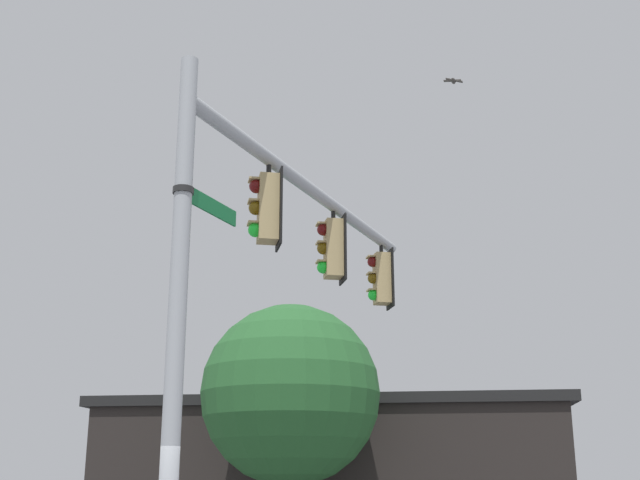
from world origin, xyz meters
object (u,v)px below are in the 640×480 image
(traffic_light_mid_inner, at_px, (332,249))
(traffic_light_mid_outer, at_px, (381,278))
(bird_flying, at_px, (453,81))
(traffic_light_nearest_pole, at_px, (267,208))
(street_name_sign, at_px, (201,201))

(traffic_light_mid_inner, xyz_separation_m, traffic_light_mid_outer, (2.03, -1.44, 0.00))
(traffic_light_mid_outer, relative_size, bird_flying, 3.26)
(traffic_light_nearest_pole, distance_m, traffic_light_mid_outer, 4.97)
(traffic_light_mid_inner, bearing_deg, bird_flying, -61.23)
(street_name_sign, bearing_deg, traffic_light_mid_inner, -35.16)
(traffic_light_mid_outer, height_order, bird_flying, bird_flying)
(traffic_light_mid_outer, xyz_separation_m, street_name_sign, (-5.56, 3.93, -0.46))
(traffic_light_mid_inner, bearing_deg, traffic_light_mid_outer, -35.38)
(traffic_light_nearest_pole, xyz_separation_m, street_name_sign, (-1.51, 1.05, -0.46))
(traffic_light_nearest_pole, distance_m, street_name_sign, 1.89)
(street_name_sign, relative_size, bird_flying, 2.98)
(traffic_light_mid_outer, bearing_deg, street_name_sign, 144.76)
(traffic_light_mid_outer, bearing_deg, bird_flying, -101.05)
(traffic_light_mid_inner, xyz_separation_m, street_name_sign, (-3.53, 2.49, -0.46))
(traffic_light_mid_inner, relative_size, bird_flying, 3.26)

